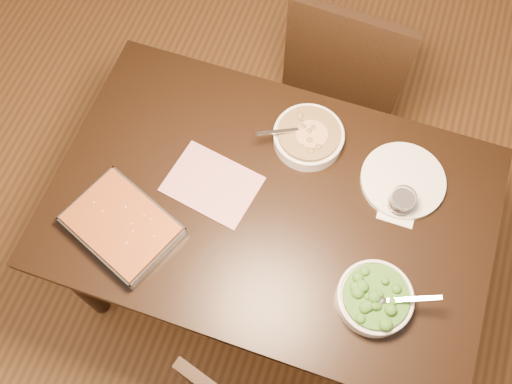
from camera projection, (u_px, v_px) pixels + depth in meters
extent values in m
plane|color=#482D14|center=(267.00, 271.00, 2.49)|extent=(4.00, 4.00, 0.00)
cube|color=black|center=(271.00, 207.00, 1.83)|extent=(1.40, 0.90, 0.04)
cube|color=black|center=(270.00, 215.00, 1.89)|extent=(1.26, 0.76, 0.08)
cylinder|color=black|center=(78.00, 283.00, 2.11)|extent=(0.07, 0.07, 0.71)
cylinder|color=black|center=(157.00, 121.00, 2.40)|extent=(0.07, 0.07, 0.71)
cylinder|color=black|center=(448.00, 209.00, 2.23)|extent=(0.07, 0.07, 0.71)
cube|color=#A8304C|center=(212.00, 184.00, 1.84)|extent=(0.32, 0.26, 0.01)
cube|color=white|center=(398.00, 208.00, 1.80)|extent=(0.11, 0.11, 0.00)
cylinder|color=white|center=(308.00, 138.00, 1.88)|extent=(0.23, 0.23, 0.04)
torus|color=white|center=(309.00, 134.00, 1.86)|extent=(0.23, 0.23, 0.01)
cylinder|color=#362C0E|center=(309.00, 133.00, 1.86)|extent=(0.21, 0.21, 0.02)
cube|color=silver|center=(289.00, 137.00, 1.84)|extent=(0.13, 0.10, 0.05)
cylinder|color=maroon|center=(312.00, 134.00, 1.84)|extent=(0.11, 0.11, 0.00)
cylinder|color=white|center=(374.00, 299.00, 1.66)|extent=(0.22, 0.22, 0.04)
torus|color=white|center=(376.00, 297.00, 1.64)|extent=(0.22, 0.22, 0.01)
cylinder|color=#104811|center=(376.00, 296.00, 1.64)|extent=(0.20, 0.20, 0.02)
cube|color=silver|center=(402.00, 295.00, 1.62)|extent=(0.14, 0.06, 0.05)
cube|color=silver|center=(124.00, 229.00, 1.77)|extent=(0.39, 0.34, 0.01)
cube|color=#63290E|center=(122.00, 226.00, 1.75)|extent=(0.37, 0.32, 0.05)
cube|color=silver|center=(149.00, 200.00, 1.79)|extent=(0.30, 0.13, 0.04)
cube|color=silver|center=(94.00, 253.00, 1.71)|extent=(0.30, 0.13, 0.04)
cube|color=silver|center=(159.00, 259.00, 1.71)|extent=(0.10, 0.22, 0.04)
cube|color=silver|center=(87.00, 195.00, 1.79)|extent=(0.10, 0.22, 0.04)
cylinder|color=black|center=(400.00, 203.00, 1.77)|extent=(0.07, 0.07, 0.06)
cylinder|color=silver|center=(404.00, 198.00, 1.73)|extent=(0.08, 0.08, 0.02)
cylinder|color=silver|center=(403.00, 180.00, 1.83)|extent=(0.27, 0.27, 0.02)
cube|color=black|center=(351.00, 62.00, 2.39)|extent=(0.48, 0.48, 0.04)
cylinder|color=black|center=(397.00, 76.00, 2.65)|extent=(0.04, 0.04, 0.44)
cylinder|color=black|center=(371.00, 144.00, 2.51)|extent=(0.04, 0.04, 0.44)
cylinder|color=black|center=(318.00, 50.00, 2.72)|extent=(0.04, 0.04, 0.44)
cylinder|color=black|center=(288.00, 115.00, 2.57)|extent=(0.04, 0.04, 0.44)
cube|color=black|center=(345.00, 61.00, 2.08)|extent=(0.45, 0.06, 0.48)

